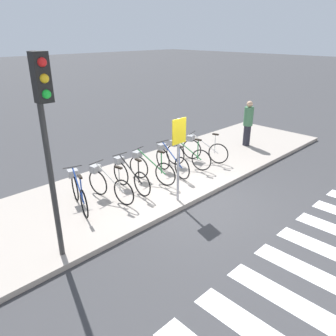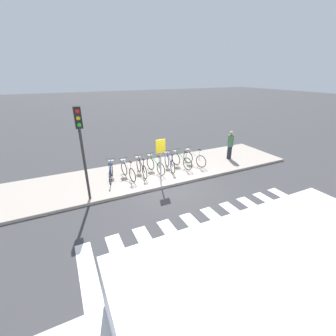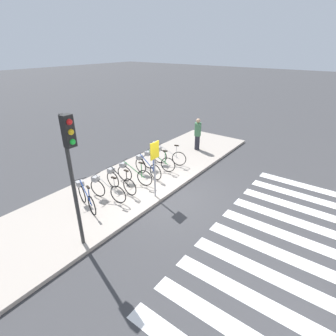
% 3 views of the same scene
% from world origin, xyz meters
% --- Properties ---
extents(ground_plane, '(120.00, 120.00, 0.00)m').
position_xyz_m(ground_plane, '(0.00, 0.00, 0.00)').
color(ground_plane, '#38383A').
extents(sidewalk, '(15.16, 3.51, 0.12)m').
position_xyz_m(sidewalk, '(0.00, 1.75, 0.06)').
color(sidewalk, '#9E9389').
rests_on(sidewalk, ground_plane).
extents(parked_bicycle_0, '(0.62, 1.53, 0.98)m').
position_xyz_m(parked_bicycle_0, '(-2.23, 1.76, 0.55)').
color(parked_bicycle_0, black).
rests_on(parked_bicycle_0, sidewalk).
extents(parked_bicycle_1, '(0.46, 1.58, 0.98)m').
position_xyz_m(parked_bicycle_1, '(-1.49, 1.60, 0.55)').
color(parked_bicycle_1, black).
rests_on(parked_bicycle_1, sidewalk).
extents(parked_bicycle_2, '(0.46, 1.60, 0.98)m').
position_xyz_m(parked_bicycle_2, '(-0.77, 1.66, 0.55)').
color(parked_bicycle_2, black).
rests_on(parked_bicycle_2, sidewalk).
extents(parked_bicycle_3, '(0.50, 1.57, 0.98)m').
position_xyz_m(parked_bicycle_3, '(-0.03, 1.68, 0.55)').
color(parked_bicycle_3, black).
rests_on(parked_bicycle_3, sidewalk).
extents(parked_bicycle_4, '(0.46, 1.59, 0.98)m').
position_xyz_m(parked_bicycle_4, '(0.80, 1.66, 0.55)').
color(parked_bicycle_4, black).
rests_on(parked_bicycle_4, sidewalk).
extents(parked_bicycle_5, '(0.54, 1.56, 0.98)m').
position_xyz_m(parked_bicycle_5, '(1.49, 1.68, 0.55)').
color(parked_bicycle_5, black).
rests_on(parked_bicycle_5, sidewalk).
extents(parked_bicycle_6, '(0.64, 1.52, 0.98)m').
position_xyz_m(parked_bicycle_6, '(2.28, 1.65, 0.55)').
color(parked_bicycle_6, black).
rests_on(parked_bicycle_6, sidewalk).
extents(pedestrian, '(0.34, 0.34, 1.66)m').
position_xyz_m(pedestrian, '(4.71, 1.53, 0.99)').
color(pedestrian, '#23232D').
rests_on(pedestrian, sidewalk).
extents(traffic_light, '(0.24, 0.40, 3.68)m').
position_xyz_m(traffic_light, '(-3.44, 0.24, 2.76)').
color(traffic_light, '#2D2D2D').
rests_on(traffic_light, sidewalk).
extents(sign_post, '(0.44, 0.07, 2.11)m').
position_xyz_m(sign_post, '(-0.29, 0.29, 1.56)').
color(sign_post, '#99999E').
rests_on(sign_post, sidewalk).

